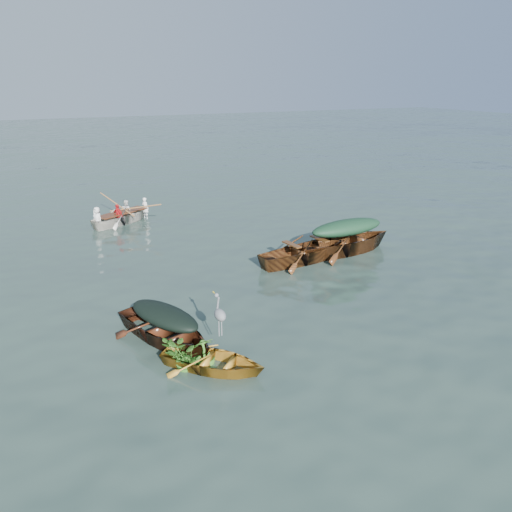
{
  "coord_description": "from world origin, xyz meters",
  "views": [
    {
      "loc": [
        -6.54,
        -10.25,
        5.53
      ],
      "look_at": [
        -0.36,
        2.4,
        0.5
      ],
      "focal_mm": 35.0,
      "sensor_mm": 36.0,
      "label": 1
    }
  ],
  "objects_px": {
    "dark_covered_boat": "(166,341)",
    "open_wooden_boat": "(305,261)",
    "green_tarp_boat": "(345,253)",
    "rowed_boat": "(123,223)",
    "yellow_dinghy": "(213,369)",
    "heron": "(220,321)"
  },
  "relations": [
    {
      "from": "green_tarp_boat",
      "to": "rowed_boat",
      "type": "distance_m",
      "value": 9.14
    },
    {
      "from": "dark_covered_boat",
      "to": "green_tarp_boat",
      "type": "height_order",
      "value": "green_tarp_boat"
    },
    {
      "from": "dark_covered_boat",
      "to": "rowed_boat",
      "type": "xyz_separation_m",
      "value": [
        1.19,
        10.12,
        0.0
      ]
    },
    {
      "from": "dark_covered_boat",
      "to": "rowed_boat",
      "type": "distance_m",
      "value": 10.19
    },
    {
      "from": "green_tarp_boat",
      "to": "open_wooden_boat",
      "type": "xyz_separation_m",
      "value": [
        -1.65,
        -0.11,
        0.0
      ]
    },
    {
      "from": "dark_covered_boat",
      "to": "open_wooden_boat",
      "type": "height_order",
      "value": "open_wooden_boat"
    },
    {
      "from": "open_wooden_boat",
      "to": "green_tarp_boat",
      "type": "bearing_deg",
      "value": -92.58
    },
    {
      "from": "green_tarp_boat",
      "to": "rowed_boat",
      "type": "relative_size",
      "value": 1.29
    },
    {
      "from": "heron",
      "to": "open_wooden_boat",
      "type": "bearing_deg",
      "value": -3.61
    },
    {
      "from": "rowed_boat",
      "to": "yellow_dinghy",
      "type": "bearing_deg",
      "value": 147.91
    },
    {
      "from": "green_tarp_boat",
      "to": "heron",
      "type": "bearing_deg",
      "value": 120.42
    },
    {
      "from": "yellow_dinghy",
      "to": "green_tarp_boat",
      "type": "distance_m",
      "value": 8.09
    },
    {
      "from": "open_wooden_boat",
      "to": "heron",
      "type": "distance_m",
      "value": 6.25
    },
    {
      "from": "yellow_dinghy",
      "to": "open_wooden_boat",
      "type": "xyz_separation_m",
      "value": [
        4.95,
        4.57,
        0.0
      ]
    },
    {
      "from": "open_wooden_boat",
      "to": "rowed_boat",
      "type": "bearing_deg",
      "value": 24.83
    },
    {
      "from": "green_tarp_boat",
      "to": "open_wooden_boat",
      "type": "relative_size",
      "value": 1.1
    },
    {
      "from": "yellow_dinghy",
      "to": "green_tarp_boat",
      "type": "relative_size",
      "value": 0.54
    },
    {
      "from": "yellow_dinghy",
      "to": "heron",
      "type": "xyz_separation_m",
      "value": [
        0.35,
        0.43,
        0.81
      ]
    },
    {
      "from": "green_tarp_boat",
      "to": "rowed_boat",
      "type": "bearing_deg",
      "value": 36.62
    },
    {
      "from": "yellow_dinghy",
      "to": "rowed_boat",
      "type": "distance_m",
      "value": 11.66
    },
    {
      "from": "yellow_dinghy",
      "to": "open_wooden_boat",
      "type": "relative_size",
      "value": 0.59
    },
    {
      "from": "dark_covered_boat",
      "to": "heron",
      "type": "relative_size",
      "value": 4.05
    }
  ]
}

